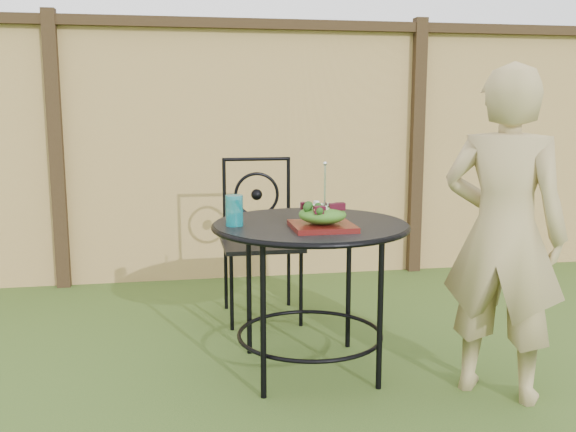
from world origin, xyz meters
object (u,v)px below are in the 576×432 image
at_px(diner, 503,235).
at_px(salad_plate, 322,226).
at_px(patio_table, 310,252).
at_px(patio_chair, 260,234).

relative_size(diner, salad_plate, 5.31).
distance_m(patio_table, salad_plate, 0.22).
bearing_deg(salad_plate, patio_chair, 97.47).
bearing_deg(patio_table, diner, -27.21).
bearing_deg(patio_chair, patio_table, -82.34).
distance_m(patio_table, diner, 0.86).
xyz_separation_m(patio_table, salad_plate, (0.02, -0.16, 0.15)).
relative_size(patio_chair, diner, 0.66).
relative_size(patio_table, diner, 0.64).
xyz_separation_m(patio_table, diner, (0.76, -0.39, 0.13)).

